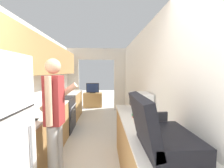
{
  "coord_description": "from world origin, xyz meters",
  "views": [
    {
      "loc": [
        0.3,
        -0.69,
        1.57
      ],
      "look_at": [
        0.52,
        3.43,
        1.23
      ],
      "focal_mm": 24.0,
      "sensor_mm": 36.0,
      "label": 1
    }
  ],
  "objects": [
    {
      "name": "range_oven",
      "position": [
        -0.85,
        3.29,
        0.45
      ],
      "size": [
        0.66,
        0.79,
        1.03
      ],
      "color": "black",
      "rests_on": "ground_plane"
    },
    {
      "name": "wall_right",
      "position": [
        1.19,
        2.06,
        1.25
      ],
      "size": [
        0.06,
        7.72,
        2.5
      ],
      "color": "white",
      "rests_on": "ground_plane"
    },
    {
      "name": "knife",
      "position": [
        -0.84,
        3.82,
        0.89
      ],
      "size": [
        0.18,
        0.3,
        0.02
      ],
      "rotation": [
        0.0,
        0.0,
        0.79
      ],
      "color": "#B7B7BC",
      "rests_on": "counter_left"
    },
    {
      "name": "counter_left",
      "position": [
        -0.86,
        2.9,
        0.44
      ],
      "size": [
        0.62,
        4.24,
        0.89
      ],
      "color": "#B2844C",
      "rests_on": "ground_plane"
    },
    {
      "name": "person",
      "position": [
        -0.36,
        1.29,
        0.94
      ],
      "size": [
        0.56,
        0.4,
        1.74
      ],
      "rotation": [
        0.0,
        0.0,
        1.46
      ],
      "color": "#9E9E9E",
      "rests_on": "ground_plane"
    },
    {
      "name": "tv_cabinet",
      "position": [
        -0.21,
        5.95,
        0.32
      ],
      "size": [
        0.82,
        0.42,
        0.63
      ],
      "color": "#B2844C",
      "rests_on": "ground_plane"
    },
    {
      "name": "microwave",
      "position": [
        0.97,
        1.99,
        1.03
      ],
      "size": [
        0.34,
        0.51,
        0.29
      ],
      "color": "white",
      "rests_on": "counter_right"
    },
    {
      "name": "television",
      "position": [
        -0.21,
        5.91,
        0.85
      ],
      "size": [
        0.56,
        0.16,
        0.44
      ],
      "color": "black",
      "rests_on": "tv_cabinet"
    },
    {
      "name": "wall_far_with_doorway",
      "position": [
        0.0,
        5.35,
        1.42
      ],
      "size": [
        2.72,
        0.06,
        2.5
      ],
      "color": "white",
      "rests_on": "ground_plane"
    },
    {
      "name": "suitcase",
      "position": [
        0.78,
        0.55,
        1.03
      ],
      "size": [
        0.52,
        0.63,
        0.48
      ],
      "color": "black",
      "rests_on": "counter_right"
    },
    {
      "name": "wall_left",
      "position": [
        -1.1,
        2.48,
        1.53
      ],
      "size": [
        0.38,
        7.72,
        2.5
      ],
      "color": "white",
      "rests_on": "ground_plane"
    },
    {
      "name": "book_stack",
      "position": [
        0.81,
        1.28,
        0.93
      ],
      "size": [
        0.26,
        0.32,
        0.08
      ],
      "color": "white",
      "rests_on": "counter_right"
    },
    {
      "name": "counter_right",
      "position": [
        0.86,
        1.26,
        0.44
      ],
      "size": [
        0.62,
        2.15,
        0.89
      ],
      "color": "#B2844C",
      "rests_on": "ground_plane"
    }
  ]
}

